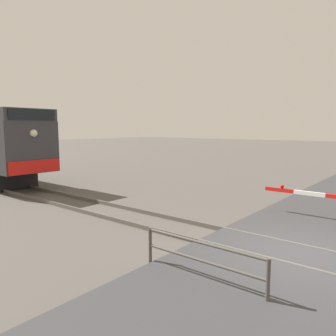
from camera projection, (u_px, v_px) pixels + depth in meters
name	position (u px, v px, depth m)	size (l,w,h in m)	color
ground_plane	(297.00, 258.00, 8.23)	(160.00, 160.00, 0.00)	#514C47
rail_track_left	(288.00, 265.00, 7.67)	(0.08, 80.00, 0.15)	#59544C
rail_track_right	(306.00, 248.00, 8.77)	(0.08, 80.00, 0.15)	#59544C
road_surface	(298.00, 256.00, 8.22)	(36.00, 5.02, 0.15)	#38383A
guard_railing	(201.00, 256.00, 6.80)	(0.08, 2.97, 0.95)	#4C4742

